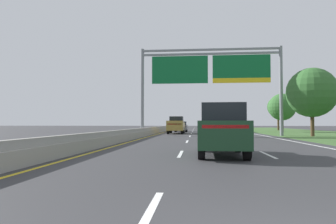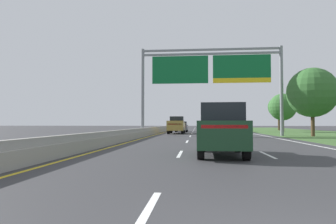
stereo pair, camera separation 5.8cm
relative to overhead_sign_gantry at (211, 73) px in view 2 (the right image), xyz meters
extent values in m
plane|color=#333335|center=(-0.30, 5.05, -6.69)|extent=(220.00, 220.00, 0.00)
cube|color=white|center=(-2.15, -28.45, -6.69)|extent=(0.14, 3.00, 0.01)
cube|color=white|center=(-2.15, -19.45, -6.69)|extent=(0.14, 3.00, 0.01)
cube|color=white|center=(-2.15, -10.45, -6.69)|extent=(0.14, 3.00, 0.01)
cube|color=white|center=(-2.15, -1.45, -6.69)|extent=(0.14, 3.00, 0.01)
cube|color=white|center=(-2.15, 7.55, -6.69)|extent=(0.14, 3.00, 0.01)
cube|color=white|center=(-2.15, 16.55, -6.69)|extent=(0.14, 3.00, 0.01)
cube|color=white|center=(-2.15, 25.55, -6.69)|extent=(0.14, 3.00, 0.01)
cube|color=white|center=(-2.15, 34.55, -6.69)|extent=(0.14, 3.00, 0.01)
cube|color=white|center=(-2.15, 43.55, -6.69)|extent=(0.14, 3.00, 0.01)
cube|color=white|center=(-2.15, 52.55, -6.69)|extent=(0.14, 3.00, 0.01)
cube|color=white|center=(1.55, -19.45, -6.69)|extent=(0.14, 3.00, 0.01)
cube|color=white|center=(1.55, -10.45, -6.69)|extent=(0.14, 3.00, 0.01)
cube|color=white|center=(1.55, -1.45, -6.69)|extent=(0.14, 3.00, 0.01)
cube|color=white|center=(1.55, 7.55, -6.69)|extent=(0.14, 3.00, 0.01)
cube|color=white|center=(1.55, 16.55, -6.69)|extent=(0.14, 3.00, 0.01)
cube|color=white|center=(1.55, 25.55, -6.69)|extent=(0.14, 3.00, 0.01)
cube|color=white|center=(1.55, 34.55, -6.69)|extent=(0.14, 3.00, 0.01)
cube|color=white|center=(1.55, 43.55, -6.69)|extent=(0.14, 3.00, 0.01)
cube|color=white|center=(1.55, 52.55, -6.69)|extent=(0.14, 3.00, 0.01)
cube|color=white|center=(5.60, 5.05, -6.69)|extent=(0.16, 106.00, 0.01)
cube|color=gold|center=(-6.20, 5.05, -6.69)|extent=(0.16, 106.00, 0.01)
cube|color=#3D602D|center=(13.65, 5.05, -6.68)|extent=(14.00, 110.00, 0.02)
cube|color=#99968E|center=(-6.90, 5.05, -6.42)|extent=(0.60, 110.00, 0.55)
cube|color=#99968E|center=(-6.90, 5.05, -5.99)|extent=(0.25, 110.00, 0.30)
cylinder|color=gray|center=(-7.35, 0.09, -1.97)|extent=(0.36, 0.36, 9.44)
cylinder|color=gray|center=(7.35, 0.09, -1.97)|extent=(0.36, 0.36, 9.44)
cube|color=gray|center=(0.00, 0.09, 2.52)|extent=(14.70, 0.24, 0.20)
cube|color=gray|center=(0.00, 0.09, 2.07)|extent=(14.70, 0.24, 0.20)
cube|color=#0C602D|center=(-3.25, -0.09, 0.37)|extent=(6.00, 0.12, 2.96)
cube|color=#0C602D|center=(3.25, -0.09, 0.62)|extent=(6.00, 0.12, 2.46)
cube|color=yellow|center=(3.25, -0.09, -0.86)|extent=(6.00, 0.12, 0.50)
cube|color=#A38438|center=(-4.08, 6.38, -5.77)|extent=(2.04, 5.41, 1.00)
cube|color=black|center=(-4.08, 7.23, -4.88)|extent=(1.73, 1.91, 0.78)
cube|color=#B21414|center=(-4.10, 3.72, -5.47)|extent=(1.68, 0.09, 0.12)
cube|color=#A38438|center=(-4.09, 4.65, -5.17)|extent=(2.01, 1.96, 0.20)
cylinder|color=black|center=(-4.92, 8.22, -6.27)|extent=(0.31, 0.84, 0.84)
cylinder|color=black|center=(-3.22, 8.21, -6.27)|extent=(0.31, 0.84, 0.84)
cylinder|color=black|center=(-4.94, 4.55, -6.27)|extent=(0.31, 0.84, 0.84)
cylinder|color=black|center=(-3.24, 4.54, -6.27)|extent=(0.31, 0.84, 0.84)
cube|color=#193D23|center=(-0.40, -19.85, -5.79)|extent=(2.03, 4.75, 1.05)
cube|color=black|center=(-0.41, -20.00, -4.92)|extent=(1.72, 3.04, 0.68)
cube|color=#B21414|center=(-0.47, -22.16, -5.47)|extent=(1.60, 0.13, 0.12)
cylinder|color=black|center=(-1.18, -18.23, -6.31)|extent=(0.28, 0.77, 0.76)
cylinder|color=black|center=(0.46, -18.27, -6.31)|extent=(0.28, 0.77, 0.76)
cylinder|color=black|center=(-1.27, -21.42, -6.31)|extent=(0.28, 0.77, 0.76)
cylinder|color=black|center=(0.37, -21.47, -6.31)|extent=(0.28, 0.77, 0.76)
cube|color=silver|center=(3.17, 14.17, -5.79)|extent=(2.03, 4.75, 1.05)
cube|color=black|center=(3.17, 14.02, -4.92)|extent=(1.71, 3.04, 0.68)
cube|color=#B21414|center=(3.11, 11.86, -5.47)|extent=(1.60, 0.12, 0.12)
cylinder|color=black|center=(2.39, 15.79, -6.31)|extent=(0.28, 0.77, 0.76)
cylinder|color=black|center=(4.03, 15.75, -6.31)|extent=(0.28, 0.77, 0.76)
cylinder|color=black|center=(2.31, 12.60, -6.31)|extent=(0.28, 0.77, 0.76)
cylinder|color=black|center=(3.95, 12.55, -6.31)|extent=(0.28, 0.77, 0.76)
cube|color=#B2B5BA|center=(-0.14, 6.27, -6.00)|extent=(1.93, 4.45, 0.72)
cube|color=black|center=(-0.14, 6.22, -5.38)|extent=(1.62, 2.34, 0.52)
cube|color=#B21414|center=(-0.20, 4.11, -5.79)|extent=(1.53, 0.12, 0.12)
cylinder|color=black|center=(-0.90, 7.78, -6.36)|extent=(0.24, 0.67, 0.66)
cylinder|color=black|center=(0.70, 7.74, -6.36)|extent=(0.24, 0.67, 0.66)
cylinder|color=black|center=(-0.98, 4.79, -6.36)|extent=(0.24, 0.67, 0.66)
cylinder|color=black|center=(0.62, 4.75, -6.36)|extent=(0.24, 0.67, 0.66)
cube|color=slate|center=(-3.83, 14.13, -6.00)|extent=(1.85, 4.41, 0.72)
cube|color=black|center=(-3.83, 14.08, -5.38)|extent=(1.58, 2.31, 0.52)
cube|color=#B21414|center=(-3.84, 11.97, -5.79)|extent=(1.53, 0.09, 0.12)
cylinder|color=black|center=(-4.62, 15.63, -6.36)|extent=(0.22, 0.66, 0.66)
cylinder|color=black|center=(-3.02, 15.62, -6.36)|extent=(0.22, 0.66, 0.66)
cylinder|color=black|center=(-4.64, 12.64, -6.36)|extent=(0.22, 0.66, 0.66)
cylinder|color=black|center=(-3.04, 12.63, -6.36)|extent=(0.22, 0.66, 0.66)
cylinder|color=#4C3823|center=(10.00, -1.12, -5.49)|extent=(0.36, 0.36, 2.41)
sphere|color=#33662D|center=(10.00, -1.12, -2.31)|extent=(4.93, 4.93, 4.93)
cylinder|color=#4C3823|center=(11.24, 14.30, -5.63)|extent=(0.36, 0.36, 2.13)
sphere|color=#33662D|center=(11.24, 14.30, -2.96)|extent=(4.02, 4.02, 4.02)
cylinder|color=#4C3823|center=(13.42, 25.06, -5.31)|extent=(0.36, 0.36, 2.76)
sphere|color=#285623|center=(13.42, 25.06, -2.39)|extent=(3.85, 3.85, 3.85)
camera|label=1|loc=(-1.44, -32.88, -5.35)|focal=32.90mm
camera|label=2|loc=(-1.38, -32.88, -5.35)|focal=32.90mm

